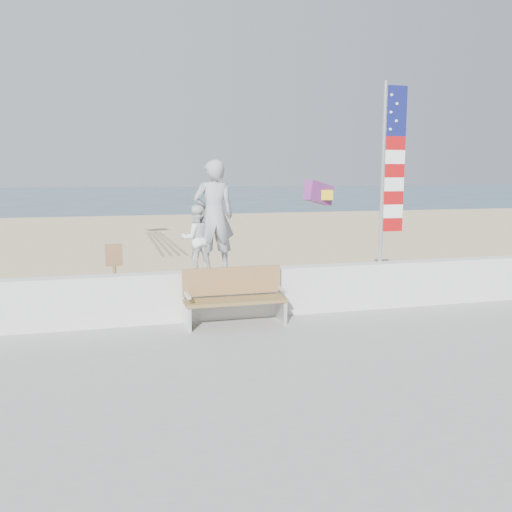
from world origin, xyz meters
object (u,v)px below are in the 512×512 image
at_px(child, 196,239).
at_px(flag, 389,166).
at_px(bench, 234,296).
at_px(adult, 214,216).

xyz_separation_m(child, flag, (3.80, -0.00, 1.31)).
bearing_deg(child, bench, 135.62).
xyz_separation_m(adult, child, (-0.33, 0.00, -0.40)).
height_order(adult, flag, flag).
relative_size(bench, flag, 0.51).
xyz_separation_m(adult, flag, (3.47, -0.00, 0.91)).
bearing_deg(adult, flag, -179.86).
bearing_deg(flag, bench, -171.93).
distance_m(bench, flag, 3.97).
xyz_separation_m(child, bench, (0.59, -0.45, -0.99)).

